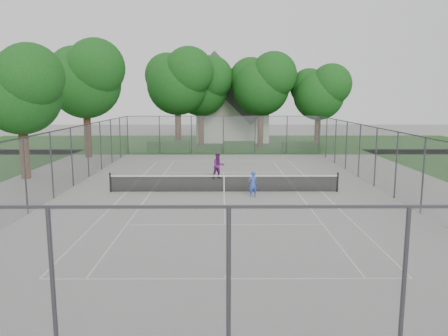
{
  "coord_description": "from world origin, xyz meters",
  "views": [
    {
      "loc": [
        -0.11,
        -24.02,
        5.3
      ],
      "look_at": [
        0.0,
        1.0,
        1.2
      ],
      "focal_mm": 35.0,
      "sensor_mm": 36.0,
      "label": 1
    }
  ],
  "objects_px": {
    "tennis_net": "(224,183)",
    "house": "(232,106)",
    "girl_player": "(253,184)",
    "woman_player": "(218,166)"
  },
  "relations": [
    {
      "from": "woman_player",
      "to": "tennis_net",
      "type": "bearing_deg",
      "value": -105.9
    },
    {
      "from": "girl_player",
      "to": "woman_player",
      "type": "bearing_deg",
      "value": -87.81
    },
    {
      "from": "tennis_net",
      "to": "house",
      "type": "distance_m",
      "value": 29.09
    },
    {
      "from": "girl_player",
      "to": "woman_player",
      "type": "distance_m",
      "value": 5.52
    },
    {
      "from": "tennis_net",
      "to": "house",
      "type": "relative_size",
      "value": 1.25
    },
    {
      "from": "girl_player",
      "to": "woman_player",
      "type": "xyz_separation_m",
      "value": [
        -1.89,
        5.18,
        0.16
      ]
    },
    {
      "from": "house",
      "to": "girl_player",
      "type": "height_order",
      "value": "house"
    },
    {
      "from": "house",
      "to": "woman_player",
      "type": "height_order",
      "value": "house"
    },
    {
      "from": "tennis_net",
      "to": "house",
      "type": "bearing_deg",
      "value": 87.81
    },
    {
      "from": "tennis_net",
      "to": "girl_player",
      "type": "relative_size",
      "value": 9.34
    }
  ]
}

